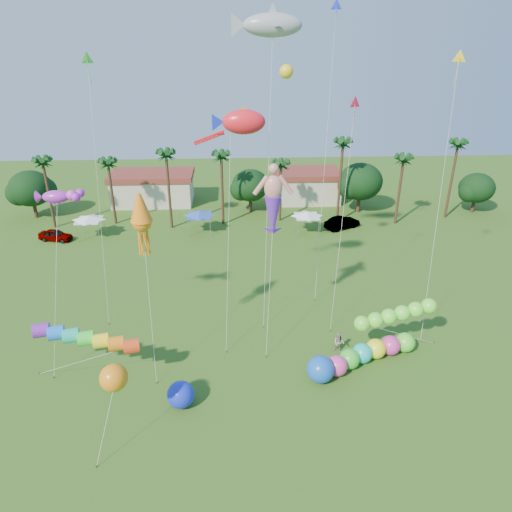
{
  "coord_description": "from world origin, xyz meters",
  "views": [
    {
      "loc": [
        -1.55,
        -19.63,
        22.89
      ],
      "look_at": [
        0.0,
        10.0,
        9.0
      ],
      "focal_mm": 32.0,
      "sensor_mm": 36.0,
      "label": 1
    }
  ],
  "objects_px": {
    "car_a": "(55,235)",
    "caterpillar_inflatable": "(358,356)",
    "car_b": "(342,223)",
    "spectator_b": "(339,343)",
    "blue_ball": "(181,395)"
  },
  "relations": [
    {
      "from": "car_a",
      "to": "caterpillar_inflatable",
      "type": "xyz_separation_m",
      "value": [
        32.12,
        -26.65,
        0.14
      ]
    },
    {
      "from": "car_b",
      "to": "caterpillar_inflatable",
      "type": "xyz_separation_m",
      "value": [
        -5.27,
        -28.88,
        0.04
      ]
    },
    {
      "from": "car_a",
      "to": "spectator_b",
      "type": "height_order",
      "value": "spectator_b"
    },
    {
      "from": "blue_ball",
      "to": "spectator_b",
      "type": "bearing_deg",
      "value": 24.13
    },
    {
      "from": "spectator_b",
      "to": "caterpillar_inflatable",
      "type": "distance_m",
      "value": 2.14
    },
    {
      "from": "car_a",
      "to": "blue_ball",
      "type": "height_order",
      "value": "blue_ball"
    },
    {
      "from": "car_b",
      "to": "caterpillar_inflatable",
      "type": "relative_size",
      "value": 0.51
    },
    {
      "from": "caterpillar_inflatable",
      "to": "blue_ball",
      "type": "height_order",
      "value": "caterpillar_inflatable"
    },
    {
      "from": "caterpillar_inflatable",
      "to": "car_a",
      "type": "bearing_deg",
      "value": 116.07
    },
    {
      "from": "caterpillar_inflatable",
      "to": "spectator_b",
      "type": "bearing_deg",
      "value": 97.51
    },
    {
      "from": "car_b",
      "to": "spectator_b",
      "type": "distance_m",
      "value": 27.8
    },
    {
      "from": "car_b",
      "to": "car_a",
      "type": "bearing_deg",
      "value": 65.25
    },
    {
      "from": "car_a",
      "to": "blue_ball",
      "type": "xyz_separation_m",
      "value": [
        18.8,
        -30.3,
        0.23
      ]
    },
    {
      "from": "car_a",
      "to": "car_b",
      "type": "xyz_separation_m",
      "value": [
        37.39,
        2.23,
        0.1
      ]
    },
    {
      "from": "car_a",
      "to": "blue_ball",
      "type": "relative_size",
      "value": 2.22
    }
  ]
}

